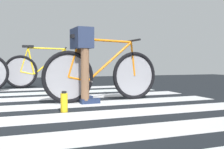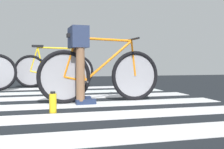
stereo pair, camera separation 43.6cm
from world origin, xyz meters
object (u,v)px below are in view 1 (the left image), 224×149
at_px(water_bottle, 64,102).
at_px(cyclist_1_of_3, 82,55).
at_px(bicycle_1_of_3, 103,74).
at_px(bicycle_3_of_3, 45,70).

bearing_deg(water_bottle, cyclist_1_of_3, 59.88).
bearing_deg(bicycle_1_of_3, bicycle_3_of_3, 98.99).
distance_m(bicycle_3_of_3, water_bottle, 3.08).
bearing_deg(water_bottle, bicycle_3_of_3, 87.69).
relative_size(bicycle_3_of_3, water_bottle, 7.35).
distance_m(bicycle_1_of_3, cyclist_1_of_3, 0.42).
distance_m(cyclist_1_of_3, bicycle_3_of_3, 2.47).
bearing_deg(bicycle_3_of_3, cyclist_1_of_3, -77.18).
relative_size(bicycle_1_of_3, cyclist_1_of_3, 1.70).
xyz_separation_m(bicycle_1_of_3, bicycle_3_of_3, (-0.55, 2.42, 0.00)).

